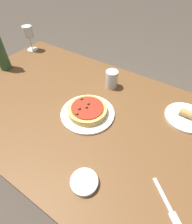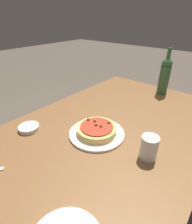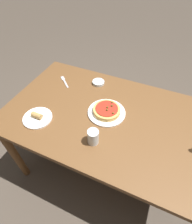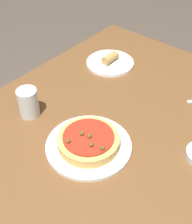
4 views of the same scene
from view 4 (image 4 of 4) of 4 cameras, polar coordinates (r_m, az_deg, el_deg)
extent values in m
cube|color=brown|center=(0.97, -3.65, -8.32)|extent=(1.52, 0.89, 0.03)
cylinder|color=brown|center=(1.80, 2.98, 2.90)|extent=(0.06, 0.06, 0.73)
cylinder|color=white|center=(0.97, -1.35, -6.19)|extent=(0.27, 0.27, 0.01)
cylinder|color=tan|center=(0.95, -1.37, -5.32)|extent=(0.19, 0.19, 0.03)
cylinder|color=#A82819|center=(0.94, -1.39, -4.54)|extent=(0.16, 0.16, 0.01)
sphere|color=brown|center=(0.91, -0.88, -6.00)|extent=(0.01, 0.01, 0.01)
sphere|color=brown|center=(0.94, -2.62, -3.96)|extent=(0.01, 0.01, 0.01)
sphere|color=brown|center=(0.93, -1.21, -4.45)|extent=(0.01, 0.01, 0.01)
sphere|color=brown|center=(0.90, 1.21, -6.61)|extent=(0.01, 0.01, 0.01)
sphere|color=brown|center=(0.92, -5.12, -5.33)|extent=(0.01, 0.01, 0.01)
cylinder|color=silver|center=(1.07, -12.28, 1.68)|extent=(0.07, 0.07, 0.10)
cylinder|color=white|center=(1.33, 2.59, 8.96)|extent=(0.20, 0.20, 0.01)
cylinder|color=#B2894C|center=(1.32, 2.62, 9.85)|extent=(0.07, 0.04, 0.04)
camera|label=1|loc=(0.85, 47.43, 24.26)|focal=28.00mm
camera|label=2|loc=(1.35, -0.87, 32.61)|focal=28.00mm
camera|label=3|loc=(1.26, -53.84, 37.68)|focal=28.00mm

